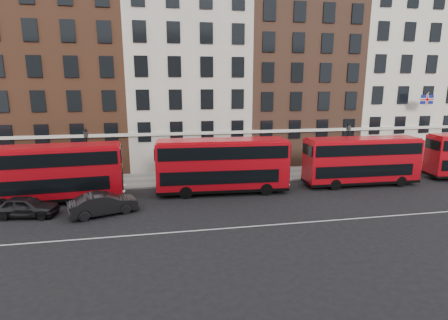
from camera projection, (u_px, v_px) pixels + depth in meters
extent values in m
plane|color=black|center=(211.00, 218.00, 24.53)|extent=(120.00, 120.00, 0.00)
cube|color=gray|center=(195.00, 178.00, 34.59)|extent=(80.00, 5.00, 0.15)
cube|color=gray|center=(198.00, 185.00, 32.19)|extent=(80.00, 0.30, 0.16)
cube|color=white|center=(215.00, 229.00, 22.61)|extent=(70.00, 0.12, 0.01)
cube|color=brown|center=(66.00, 66.00, 37.15)|extent=(12.80, 10.00, 22.00)
cube|color=#ADA698|center=(187.00, 81.00, 39.75)|extent=(12.80, 10.00, 19.00)
cube|color=brown|center=(294.00, 72.00, 41.81)|extent=(12.80, 10.00, 21.00)
cube|color=beige|center=(389.00, 77.00, 44.20)|extent=(12.80, 10.00, 20.00)
cube|color=#B20913|center=(50.00, 173.00, 27.18)|extent=(10.95, 3.27, 4.06)
cube|color=black|center=(53.00, 197.00, 27.59)|extent=(10.95, 3.32, 0.25)
cube|color=black|center=(47.00, 182.00, 27.25)|extent=(9.72, 3.28, 1.08)
cube|color=black|center=(48.00, 157.00, 26.91)|extent=(10.54, 3.33, 1.03)
cube|color=#B20913|center=(47.00, 147.00, 26.73)|extent=(10.62, 3.05, 0.19)
cube|color=black|center=(123.00, 178.00, 28.66)|extent=(0.23, 2.26, 1.34)
cube|color=black|center=(122.00, 165.00, 28.42)|extent=(0.21, 1.96, 0.43)
cylinder|color=black|center=(98.00, 197.00, 27.34)|extent=(1.05, 0.35, 1.03)
cylinder|color=black|center=(100.00, 189.00, 29.52)|extent=(1.05, 0.35, 1.03)
cylinder|color=black|center=(4.00, 204.00, 25.75)|extent=(1.05, 0.35, 1.03)
cylinder|color=black|center=(14.00, 195.00, 27.93)|extent=(1.05, 0.35, 1.03)
cube|color=#B20913|center=(222.00, 165.00, 29.60)|extent=(11.16, 3.23, 4.15)
cube|color=black|center=(222.00, 187.00, 30.02)|extent=(11.16, 3.27, 0.25)
cube|color=black|center=(219.00, 173.00, 29.71)|extent=(9.90, 3.24, 1.10)
cube|color=black|center=(222.00, 150.00, 29.32)|extent=(10.74, 3.29, 1.05)
cube|color=#B20913|center=(222.00, 140.00, 29.14)|extent=(10.83, 3.00, 0.19)
cube|color=black|center=(285.00, 172.00, 30.47)|extent=(0.21, 2.31, 1.37)
cube|color=black|center=(286.00, 160.00, 30.22)|extent=(0.19, 2.00, 0.44)
cylinder|color=black|center=(266.00, 189.00, 29.32)|extent=(1.07, 0.35, 1.05)
cylinder|color=black|center=(260.00, 182.00, 31.60)|extent=(1.07, 0.35, 1.05)
cylinder|color=black|center=(186.00, 192.00, 28.48)|extent=(1.07, 0.35, 1.05)
cylinder|color=black|center=(185.00, 184.00, 30.76)|extent=(1.07, 0.35, 1.05)
cube|color=#B20913|center=(361.00, 161.00, 31.93)|extent=(10.51, 2.72, 3.94)
cube|color=black|center=(360.00, 180.00, 32.33)|extent=(10.52, 2.76, 0.24)
cube|color=black|center=(358.00, 168.00, 32.03)|extent=(9.32, 2.77, 1.05)
cube|color=black|center=(363.00, 147.00, 31.67)|extent=(10.12, 2.79, 1.00)
cube|color=#B20913|center=(363.00, 139.00, 31.49)|extent=(10.21, 2.51, 0.18)
cube|color=black|center=(412.00, 167.00, 32.92)|extent=(0.13, 2.19, 1.30)
cube|color=black|center=(414.00, 156.00, 32.69)|extent=(0.12, 1.89, 0.42)
cylinder|color=black|center=(401.00, 181.00, 31.78)|extent=(1.00, 0.30, 1.00)
cylinder|color=black|center=(386.00, 175.00, 33.93)|extent=(1.00, 0.30, 1.00)
cylinder|color=black|center=(335.00, 185.00, 30.78)|extent=(1.00, 0.30, 1.00)
cylinder|color=black|center=(324.00, 178.00, 32.93)|extent=(1.00, 0.30, 1.00)
cylinder|color=black|center=(443.00, 171.00, 35.54)|extent=(1.02, 0.40, 0.99)
imported|color=black|center=(26.00, 207.00, 24.61)|extent=(4.56, 2.38, 1.48)
imported|color=black|center=(104.00, 204.00, 25.04)|extent=(5.09, 3.16, 1.58)
cylinder|color=black|center=(88.00, 163.00, 30.31)|extent=(0.14, 0.14, 4.60)
cylinder|color=black|center=(90.00, 185.00, 30.75)|extent=(0.32, 0.32, 0.60)
cube|color=#262626|center=(86.00, 134.00, 29.76)|extent=(0.32, 0.32, 0.55)
cone|color=black|center=(86.00, 130.00, 29.69)|extent=(0.44, 0.44, 0.25)
cylinder|color=black|center=(347.00, 153.00, 34.70)|extent=(0.14, 0.14, 4.60)
cylinder|color=black|center=(345.00, 172.00, 35.14)|extent=(0.32, 0.32, 0.60)
cube|color=#262626|center=(349.00, 127.00, 34.15)|extent=(0.32, 0.32, 0.55)
cone|color=black|center=(349.00, 124.00, 34.08)|extent=(0.44, 0.44, 0.25)
cylinder|color=black|center=(416.00, 160.00, 36.13)|extent=(0.12, 0.12, 2.60)
cube|color=black|center=(419.00, 145.00, 35.64)|extent=(0.25, 0.30, 0.75)
sphere|color=red|center=(420.00, 143.00, 35.43)|extent=(0.14, 0.14, 0.14)
sphere|color=#0C9919|center=(420.00, 148.00, 35.52)|extent=(0.14, 0.14, 0.14)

